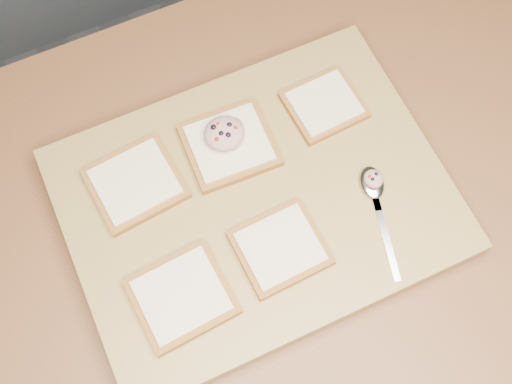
# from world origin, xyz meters

# --- Properties ---
(ground) EXTENTS (4.00, 4.00, 0.00)m
(ground) POSITION_xyz_m (0.00, 0.00, 0.00)
(ground) COLOR #515459
(ground) RESTS_ON ground
(island_counter) EXTENTS (2.00, 0.80, 0.90)m
(island_counter) POSITION_xyz_m (0.00, 0.00, 0.45)
(island_counter) COLOR slate
(island_counter) RESTS_ON ground
(cutting_board) EXTENTS (0.55, 0.42, 0.04)m
(cutting_board) POSITION_xyz_m (-0.15, -0.01, 0.92)
(cutting_board) COLOR tan
(cutting_board) RESTS_ON island_counter
(bread_far_left) EXTENTS (0.14, 0.13, 0.02)m
(bread_far_left) POSITION_xyz_m (-0.30, 0.08, 0.95)
(bread_far_left) COLOR #A26A2A
(bread_far_left) RESTS_ON cutting_board
(bread_far_center) EXTENTS (0.13, 0.12, 0.02)m
(bread_far_center) POSITION_xyz_m (-0.15, 0.08, 0.95)
(bread_far_center) COLOR #A26A2A
(bread_far_center) RESTS_ON cutting_board
(bread_far_right) EXTENTS (0.11, 0.11, 0.02)m
(bread_far_right) POSITION_xyz_m (0.01, 0.08, 0.95)
(bread_far_right) COLOR #A26A2A
(bread_far_right) RESTS_ON cutting_board
(bread_near_left) EXTENTS (0.14, 0.13, 0.02)m
(bread_near_left) POSITION_xyz_m (-0.30, -0.10, 0.95)
(bread_near_left) COLOR #A26A2A
(bread_near_left) RESTS_ON cutting_board
(bread_near_center) EXTENTS (0.12, 0.11, 0.02)m
(bread_near_center) POSITION_xyz_m (-0.15, -0.10, 0.95)
(bread_near_center) COLOR #A26A2A
(bread_near_center) RESTS_ON cutting_board
(tuna_salad_dollop) EXTENTS (0.06, 0.06, 0.03)m
(tuna_salad_dollop) POSITION_xyz_m (-0.15, 0.09, 0.98)
(tuna_salad_dollop) COLOR tan
(tuna_salad_dollop) RESTS_ON bread_far_center
(spoon) EXTENTS (0.07, 0.18, 0.01)m
(spoon) POSITION_xyz_m (0.01, -0.07, 0.95)
(spoon) COLOR silver
(spoon) RESTS_ON cutting_board
(spoon_salad) EXTENTS (0.03, 0.03, 0.02)m
(spoon_salad) POSITION_xyz_m (0.02, -0.06, 0.96)
(spoon_salad) COLOR tan
(spoon_salad) RESTS_ON spoon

